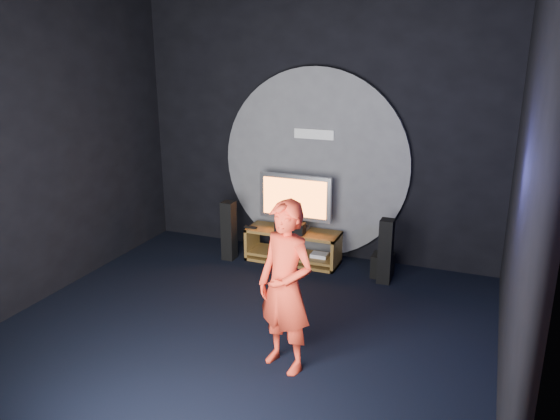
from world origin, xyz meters
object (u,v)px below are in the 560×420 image
at_px(tower_speaker_left, 229,231).
at_px(subwoofer, 383,265).
at_px(player, 286,287).
at_px(tv, 295,200).
at_px(media_console, 294,248).
at_px(tower_speaker_right, 386,251).

distance_m(tower_speaker_left, subwoofer, 2.13).
height_order(subwoofer, player, player).
bearing_deg(subwoofer, tower_speaker_left, -174.85).
height_order(tv, subwoofer, tv).
bearing_deg(subwoofer, media_console, 178.01).
bearing_deg(tower_speaker_left, tower_speaker_right, 0.45).
relative_size(media_console, subwoofer, 4.32).
xyz_separation_m(media_console, tv, (-0.01, 0.07, 0.67)).
bearing_deg(media_console, tv, 96.46).
bearing_deg(media_console, tower_speaker_left, -164.96).
xyz_separation_m(tower_speaker_right, subwoofer, (-0.06, 0.17, -0.27)).
distance_m(tower_speaker_left, player, 2.77).
bearing_deg(tower_speaker_right, media_console, 170.56).
relative_size(media_console, tower_speaker_left, 1.54).
xyz_separation_m(tower_speaker_left, subwoofer, (2.10, 0.19, -0.27)).
height_order(tower_speaker_right, player, player).
bearing_deg(tv, subwoofer, -5.06).
bearing_deg(subwoofer, tower_speaker_right, -71.14).
relative_size(media_console, tower_speaker_right, 1.54).
bearing_deg(player, media_console, 128.40).
height_order(tower_speaker_right, subwoofer, tower_speaker_right).
relative_size(tower_speaker_left, player, 0.52).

